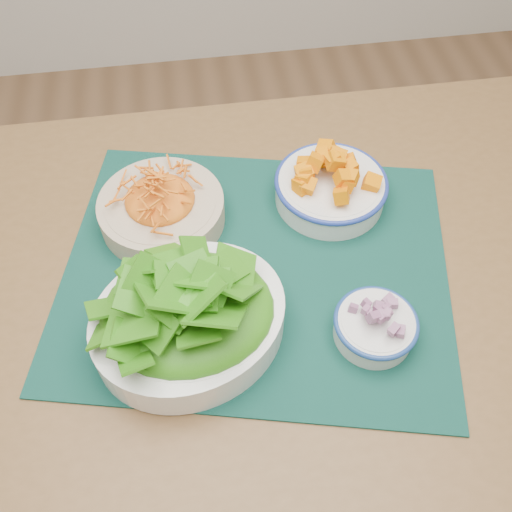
{
  "coord_description": "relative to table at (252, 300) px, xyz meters",
  "views": [
    {
      "loc": [
        0.0,
        -0.23,
        1.49
      ],
      "look_at": [
        0.08,
        0.3,
        0.78
      ],
      "focal_mm": 40.0,
      "sensor_mm": 36.0,
      "label": 1
    }
  ],
  "objects": [
    {
      "name": "squash_bowl",
      "position": [
        0.16,
        0.12,
        0.14
      ],
      "size": [
        0.24,
        0.24,
        0.09
      ],
      "rotation": [
        0.0,
        0.0,
        -0.37
      ],
      "color": "white",
      "rests_on": "placemat"
    },
    {
      "name": "carrot_bowl",
      "position": [
        -0.13,
        0.12,
        0.14
      ],
      "size": [
        0.26,
        0.26,
        0.08
      ],
      "rotation": [
        0.0,
        0.0,
        -0.29
      ],
      "color": "#CAB496",
      "rests_on": "placemat"
    },
    {
      "name": "onion_bowl",
      "position": [
        0.16,
        -0.15,
        0.13
      ],
      "size": [
        0.15,
        0.15,
        0.06
      ],
      "rotation": [
        0.0,
        0.0,
        -0.34
      ],
      "color": "silver",
      "rests_on": "placemat"
    },
    {
      "name": "table",
      "position": [
        0.0,
        0.0,
        0.0
      ],
      "size": [
        1.25,
        0.83,
        0.75
      ],
      "rotation": [
        0.0,
        0.0,
        -0.0
      ],
      "color": "brown",
      "rests_on": "ground"
    },
    {
      "name": "lettuce_bowl",
      "position": [
        -0.1,
        -0.11,
        0.16
      ],
      "size": [
        0.35,
        0.32,
        0.13
      ],
      "rotation": [
        0.0,
        0.0,
        0.37
      ],
      "color": "white",
      "rests_on": "placemat"
    },
    {
      "name": "placemat",
      "position": [
        0.01,
        -0.0,
        0.1
      ],
      "size": [
        0.71,
        0.63,
        0.0
      ],
      "primitive_type": "cube",
      "rotation": [
        0.0,
        0.0,
        -0.24
      ],
      "color": "black",
      "rests_on": "table"
    }
  ]
}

